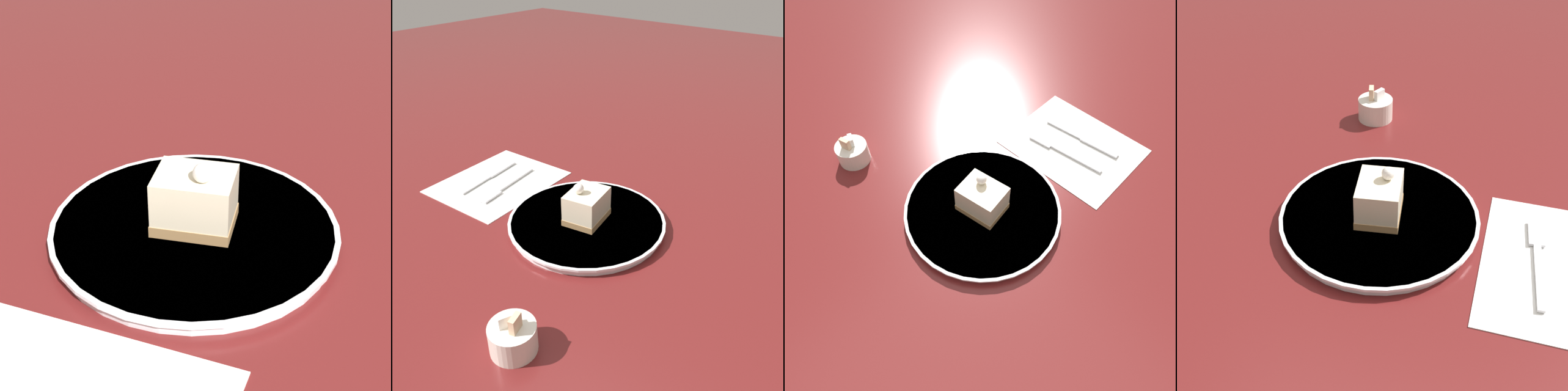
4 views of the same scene
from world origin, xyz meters
TOP-DOWN VIEW (x-y plane):
  - ground_plane at (0.00, 0.00)m, footprint 4.00×4.00m
  - plate at (-0.03, -0.01)m, footprint 0.28×0.28m
  - cake_slice at (-0.03, -0.01)m, footprint 0.07×0.09m
  - napkin at (0.22, -0.02)m, footprint 0.22×0.26m
  - fork at (0.19, -0.00)m, footprint 0.04×0.16m
  - knife at (0.25, -0.03)m, footprint 0.04×0.17m
  - sugar_bowl at (-0.13, 0.27)m, footprint 0.06×0.06m

SIDE VIEW (x-z plane):
  - ground_plane at x=0.00m, z-range 0.00..0.00m
  - napkin at x=0.22m, z-range 0.00..0.00m
  - knife at x=0.25m, z-range 0.00..0.01m
  - fork at x=0.19m, z-range 0.00..0.01m
  - plate at x=-0.03m, z-range 0.00..0.02m
  - sugar_bowl at x=-0.13m, z-range -0.01..0.05m
  - cake_slice at x=-0.03m, z-range 0.01..0.08m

